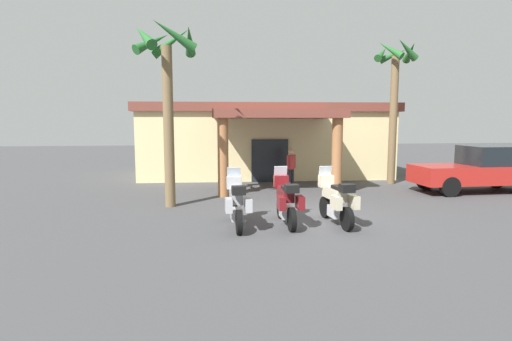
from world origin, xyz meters
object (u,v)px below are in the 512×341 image
motorcycle_maroon (286,201)px  palm_tree_near_portico (395,85)px  palm_tree_roadside (167,76)px  pedestrian (291,166)px  pickup_truck_red (478,170)px  motorcycle_cream (336,200)px  motorcycle_silver (236,203)px  motel_building (264,139)px

motorcycle_maroon → palm_tree_near_portico: 10.34m
motorcycle_maroon → palm_tree_roadside: bearing=49.1°
pedestrian → pickup_truck_red: size_ratio=0.33×
motorcycle_maroon → pickup_truck_red: 10.08m
pedestrian → palm_tree_roadside: bearing=-91.2°
palm_tree_roadside → palm_tree_near_portico: bearing=21.8°
motorcycle_maroon → pedestrian: 6.40m
motorcycle_maroon → pedestrian: size_ratio=1.27×
motorcycle_cream → pedestrian: (0.02, 6.34, 0.32)m
motorcycle_silver → pedestrian: size_ratio=1.27×
motel_building → palm_tree_near_portico: bearing=-32.2°
pedestrian → palm_tree_near_portico: size_ratio=0.26×
motorcycle_silver → motorcycle_maroon: 1.45m
motel_building → pedestrian: (0.54, -4.63, -0.99)m
motorcycle_cream → pedestrian: pedestrian is taller
palm_tree_roadside → motel_building: bearing=60.4°
palm_tree_roadside → motorcycle_silver: bearing=-55.9°
motorcycle_silver → pedestrian: bearing=-25.4°
motorcycle_maroon → motorcycle_cream: (1.44, -0.12, 0.00)m
motorcycle_maroon → pickup_truck_red: bearing=-65.0°
motorcycle_maroon → palm_tree_near_portico: size_ratio=0.33×
pickup_truck_red → motorcycle_maroon: bearing=-155.6°
motorcycle_silver → motel_building: bearing=-13.0°
motel_building → motorcycle_cream: bearing=-85.0°
pickup_truck_red → motorcycle_silver: bearing=-158.2°
motel_building → pickup_truck_red: bearing=-36.2°
motorcycle_maroon → pickup_truck_red: size_ratio=0.42×
motorcycle_cream → palm_tree_near_portico: palm_tree_near_portico is taller
palm_tree_near_portico → palm_tree_roadside: (-10.05, -4.01, -0.15)m
pickup_truck_red → palm_tree_roadside: size_ratio=0.83×
palm_tree_near_portico → palm_tree_roadside: size_ratio=1.06×
palm_tree_near_portico → motorcycle_silver: bearing=-138.1°
motorcycle_maroon → palm_tree_near_portico: palm_tree_near_portico is taller
motorcycle_cream → palm_tree_near_portico: size_ratio=0.33×
motorcycle_silver → pedestrian: (2.90, 6.34, 0.32)m
palm_tree_roadside → pedestrian: bearing=32.9°
motel_building → palm_tree_near_portico: (5.59, -3.85, 2.64)m
motel_building → motorcycle_maroon: 10.97m
palm_tree_near_portico → palm_tree_roadside: bearing=-158.2°
motorcycle_cream → palm_tree_roadside: palm_tree_roadside is taller
pedestrian → motorcycle_silver: bearing=-58.6°
motorcycle_maroon → motorcycle_cream: bearing=-95.6°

